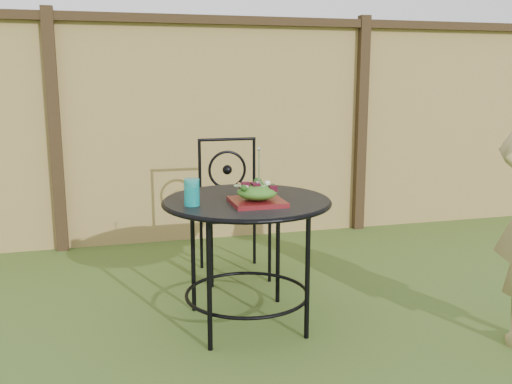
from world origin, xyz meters
TOP-DOWN VIEW (x-y plane):
  - ground at (0.00, 0.00)m, footprint 60.00×60.00m
  - fence at (-0.00, 2.19)m, footprint 8.00×0.12m
  - patio_table at (-0.20, 0.39)m, footprint 0.92×0.92m
  - patio_chair at (-0.09, 1.26)m, footprint 0.46×0.46m
  - salad_plate at (-0.18, 0.25)m, footprint 0.27×0.27m
  - salad at (-0.18, 0.25)m, footprint 0.21×0.21m
  - fork at (-0.17, 0.25)m, footprint 0.01×0.01m
  - drinking_glass at (-0.51, 0.30)m, footprint 0.08×0.08m

SIDE VIEW (x-z plane):
  - ground at x=0.00m, z-range 0.00..0.00m
  - patio_chair at x=-0.09m, z-range 0.03..0.98m
  - patio_table at x=-0.20m, z-range 0.22..0.95m
  - salad_plate at x=-0.18m, z-range 0.72..0.75m
  - salad at x=-0.18m, z-range 0.75..0.83m
  - drinking_glass at x=-0.51m, z-range 0.72..0.86m
  - fork at x=-0.17m, z-range 0.83..1.01m
  - fence at x=0.00m, z-range 0.00..1.90m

